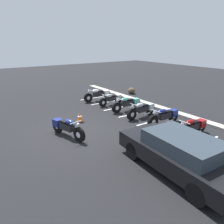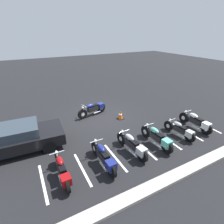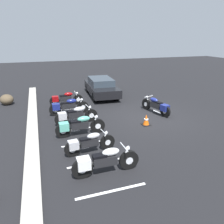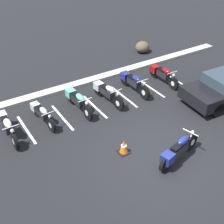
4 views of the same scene
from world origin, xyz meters
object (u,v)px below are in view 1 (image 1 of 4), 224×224
object	(u,v)px
motorcycle_navy_featured	(66,127)
traffic_cone	(80,117)
parked_bike_1	(112,99)
car_black	(180,153)
parked_bike_4	(165,116)
parked_bike_3	(143,109)
landscape_rock_1	(132,91)
parked_bike_5	(193,127)
parked_bike_0	(99,94)
parked_bike_2	(128,103)

from	to	relation	value
motorcycle_navy_featured	traffic_cone	xyz separation A→B (m)	(-1.32, 1.33, -0.21)
parked_bike_1	car_black	bearing A→B (deg)	65.02
parked_bike_4	traffic_cone	xyz separation A→B (m)	(-2.84, -3.44, -0.21)
parked_bike_3	traffic_cone	distance (m)	3.56
parked_bike_1	parked_bike_4	xyz separation A→B (m)	(4.59, 0.11, 0.05)
landscape_rock_1	traffic_cone	world-z (taller)	traffic_cone
parked_bike_1	traffic_cone	world-z (taller)	parked_bike_1
parked_bike_5	traffic_cone	world-z (taller)	parked_bike_5
traffic_cone	motorcycle_navy_featured	bearing A→B (deg)	-45.37
motorcycle_navy_featured	parked_bike_5	distance (m)	5.70
motorcycle_navy_featured	traffic_cone	world-z (taller)	motorcycle_navy_featured
parked_bike_1	landscape_rock_1	size ratio (longest dim) A/B	3.25
parked_bike_0	parked_bike_5	distance (m)	7.74
parked_bike_2	parked_bike_4	bearing A→B (deg)	90.16
parked_bike_3	traffic_cone	xyz separation A→B (m)	(-1.30, -3.30, -0.20)
car_black	landscape_rock_1	world-z (taller)	car_black
parked_bike_5	parked_bike_1	bearing A→B (deg)	-89.92
parked_bike_0	parked_bike_2	world-z (taller)	parked_bike_2
parked_bike_0	traffic_cone	distance (m)	4.51
motorcycle_navy_featured	parked_bike_2	size ratio (longest dim) A/B	0.98
parked_bike_2	traffic_cone	world-z (taller)	parked_bike_2
motorcycle_navy_featured	car_black	world-z (taller)	car_black
motorcycle_navy_featured	parked_bike_4	xyz separation A→B (m)	(1.52, 4.77, 0.00)
parked_bike_4	parked_bike_0	bearing A→B (deg)	-88.38
motorcycle_navy_featured	landscape_rock_1	world-z (taller)	motorcycle_navy_featured
parked_bike_5	landscape_rock_1	size ratio (longest dim) A/B	3.46
parked_bike_5	motorcycle_navy_featured	bearing A→B (deg)	-34.74
motorcycle_navy_featured	parked_bike_4	bearing A→B (deg)	58.34
parked_bike_0	traffic_cone	bearing A→B (deg)	45.19
parked_bike_2	parked_bike_1	bearing A→B (deg)	-89.31
parked_bike_1	parked_bike_5	size ratio (longest dim) A/B	0.94
parked_bike_3	parked_bike_4	bearing A→B (deg)	90.18
parked_bike_1	parked_bike_2	size ratio (longest dim) A/B	0.89
parked_bike_0	parked_bike_3	bearing A→B (deg)	91.68
parked_bike_4	car_black	size ratio (longest dim) A/B	0.50
parked_bike_2	parked_bike_5	bearing A→B (deg)	88.69
parked_bike_1	parked_bike_2	bearing A→B (deg)	86.51
car_black	landscape_rock_1	distance (m)	11.32
motorcycle_navy_featured	parked_bike_3	bearing A→B (deg)	76.18
parked_bike_1	parked_bike_3	world-z (taller)	parked_bike_3
landscape_rock_1	traffic_cone	distance (m)	7.43
parked_bike_4	car_black	bearing A→B (deg)	46.90
parked_bike_0	parked_bike_3	world-z (taller)	parked_bike_0
parked_bike_2	landscape_rock_1	bearing A→B (deg)	-133.60
parked_bike_1	parked_bike_2	distance (m)	1.64
parked_bike_5	traffic_cone	distance (m)	5.66
traffic_cone	parked_bike_5	bearing A→B (deg)	36.43
landscape_rock_1	parked_bike_5	bearing A→B (deg)	-21.42
parked_bike_1	parked_bike_2	world-z (taller)	parked_bike_2
landscape_rock_1	traffic_cone	size ratio (longest dim) A/B	1.12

